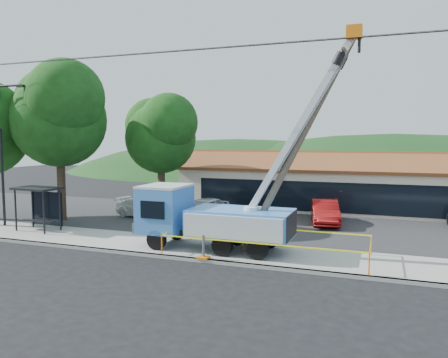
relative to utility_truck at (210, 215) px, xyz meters
The scene contains 17 objects.
ground 4.45m from the utility_truck, 98.21° to the right, with size 120.00×120.00×0.00m, color black.
curb 2.67m from the utility_truck, 106.91° to the right, with size 60.00×0.25×0.15m, color gray.
sidewalk 1.88m from the utility_truck, behind, with size 60.00×4.00×0.15m, color gray.
parking_lot 8.22m from the utility_truck, 94.13° to the left, with size 60.00×12.00×0.10m, color #28282B.
strip_mall 16.34m from the utility_truck, 77.91° to the left, with size 22.50×8.53×4.67m.
streetlight 14.80m from the utility_truck, behind, with size 2.13×0.22×9.00m.
tree_west_near 14.36m from the utility_truck, 162.36° to the left, with size 7.56×6.72×10.80m.
tree_lot 12.54m from the utility_truck, 130.09° to the left, with size 6.30×5.60×8.94m.
hill_west 53.36m from the utility_truck, 106.98° to the left, with size 78.40×56.00×28.00m, color #153714.
hill_center 51.90m from the utility_truck, 79.53° to the left, with size 89.60×64.00×32.00m, color #153714.
utility_truck is the anchor object (origin of this frame).
leaning_pole 5.86m from the utility_truck, ahead, with size 5.34×1.95×10.19m.
bus_shelter 11.35m from the utility_truck, behind, with size 2.82×1.86×2.60m.
caution_tape 3.11m from the utility_truck, ahead, with size 9.47×3.39×0.98m.
car_silver 7.32m from the utility_truck, 115.64° to the left, with size 1.96×4.88×1.66m, color #B0B3B7.
car_red 10.07m from the utility_truck, 62.50° to the left, with size 1.64×4.72×1.55m, color maroon.
car_white 10.51m from the utility_truck, 138.69° to the left, with size 1.86×4.58×1.33m, color silver.
Camera 1 is at (8.64, -16.00, 5.68)m, focal length 35.00 mm.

